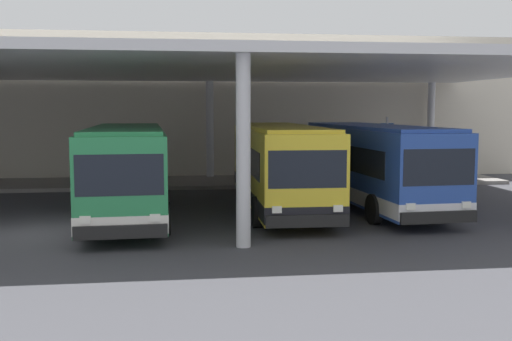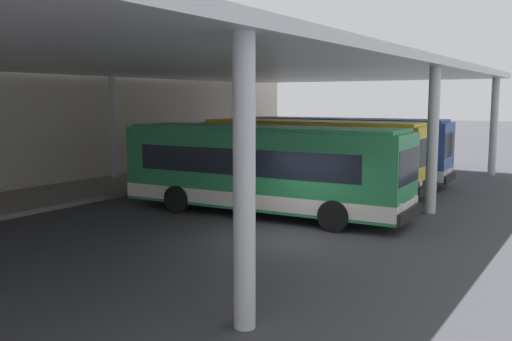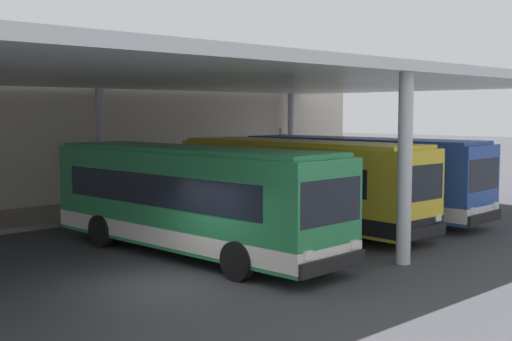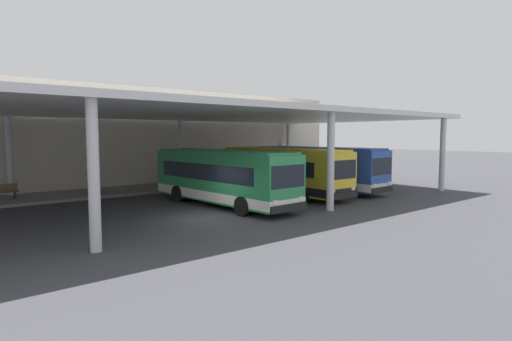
# 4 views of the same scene
# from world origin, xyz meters

# --- Properties ---
(ground_plane) EXTENTS (200.00, 200.00, 0.00)m
(ground_plane) POSITION_xyz_m (0.00, 0.00, 0.00)
(ground_plane) COLOR #3D3D42
(platform_kerb) EXTENTS (42.00, 4.50, 0.18)m
(platform_kerb) POSITION_xyz_m (0.00, 11.75, 0.09)
(platform_kerb) COLOR gray
(platform_kerb) RESTS_ON ground
(canopy_shelter) EXTENTS (40.00, 17.00, 5.55)m
(canopy_shelter) POSITION_xyz_m (0.00, 5.50, 5.31)
(canopy_shelter) COLOR silver
(canopy_shelter) RESTS_ON ground
(bus_nearest_bay) EXTENTS (3.03, 10.63, 3.17)m
(bus_nearest_bay) POSITION_xyz_m (2.66, 2.52, 1.66)
(bus_nearest_bay) COLOR #28844C
(bus_nearest_bay) RESTS_ON ground
(bus_second_bay) EXTENTS (2.84, 10.57, 3.17)m
(bus_second_bay) POSITION_xyz_m (8.19, 3.40, 1.66)
(bus_second_bay) COLOR yellow
(bus_second_bay) RESTS_ON ground
(bus_middle_bay) EXTENTS (3.14, 10.66, 3.17)m
(bus_middle_bay) POSITION_xyz_m (11.82, 3.47, 1.66)
(bus_middle_bay) COLOR #284CA8
(bus_middle_bay) RESTS_ON ground
(banner_sign) EXTENTS (0.70, 0.12, 3.20)m
(banner_sign) POSITION_xyz_m (15.04, 10.94, 1.98)
(banner_sign) COLOR #B2B2B7
(banner_sign) RESTS_ON platform_kerb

